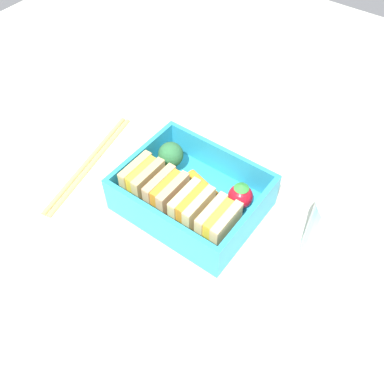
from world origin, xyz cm
name	(u,v)px	position (x,y,z in cm)	size (l,w,h in cm)	color
ground_plane	(192,211)	(0.00, 0.00, -1.00)	(120.00, 120.00, 2.00)	beige
bento_tray	(192,203)	(0.00, 0.00, 0.60)	(16.51, 13.09, 1.20)	#2A9EC1
bento_rim	(192,189)	(0.00, 0.00, 3.20)	(16.51, 13.09, 4.00)	#2A9EC1
sandwich_left	(218,224)	(-5.51, 2.54, 3.48)	(3.01, 5.08, 4.55)	#DFBA7D
sandwich_center_left	(192,209)	(-1.84, 2.54, 3.48)	(3.01, 5.08, 4.55)	#D8C081
sandwich_center	(167,194)	(1.84, 2.54, 3.48)	(3.01, 5.08, 4.55)	tan
sandwich_center_right	(143,180)	(5.51, 2.54, 3.48)	(3.01, 5.08, 4.55)	tan
strawberry_far_left	(240,196)	(-5.05, -2.90, 2.83)	(3.02, 3.02, 3.62)	red
carrot_stick_far_left	(202,185)	(0.11, -2.31, 1.84)	(1.29, 1.29, 4.92)	orange
broccoli_floret	(171,155)	(5.11, -2.43, 3.93)	(3.22, 3.22, 4.48)	#84BB66
chopstick_pair	(89,162)	(15.61, 2.41, 0.35)	(5.65, 19.52, 0.70)	tan
drinking_glass	(337,236)	(-16.91, -2.81, 4.88)	(6.46, 6.46, 9.76)	silver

